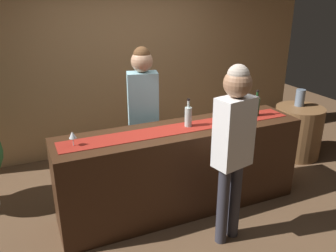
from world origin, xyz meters
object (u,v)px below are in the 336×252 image
Objects in this scene: wine_glass_near_customer at (241,112)px; vase_on_side_table at (300,98)px; wine_bottle_clear at (188,116)px; customer_sipping at (234,138)px; round_side_table at (297,132)px; bartender at (143,104)px; wine_glass_mid_counter at (73,136)px; wine_bottle_green at (256,106)px.

wine_glass_near_customer reaches higher than vase_on_side_table.
wine_bottle_clear is 0.18× the size of customer_sipping.
vase_on_side_table is (1.99, 1.27, -0.21)m from customer_sipping.
round_side_table is (1.96, 1.19, -0.70)m from customer_sipping.
wine_bottle_clear is 0.18× the size of bartender.
wine_bottle_clear is 2.23m from round_side_table.
wine_bottle_clear is 1.18m from wine_glass_mid_counter.
wine_glass_mid_counter is (-1.78, 0.06, 0.00)m from wine_glass_near_customer.
bartender reaches higher than wine_glass_near_customer.
bartender is (0.89, 0.58, 0.01)m from wine_glass_mid_counter.
wine_bottle_green is at bearing -0.71° from wine_bottle_clear.
wine_bottle_clear reaches higher than wine_glass_near_customer.
bartender is (-1.15, 0.57, 0.00)m from wine_bottle_green.
wine_bottle_green is 0.27m from wine_glass_near_customer.
vase_on_side_table is at bearing -165.60° from bartender.
wine_glass_near_customer is at bearing -164.29° from wine_bottle_green.
bartender is (-0.29, 0.56, 0.00)m from wine_bottle_clear.
wine_bottle_green is at bearing 29.33° from customer_sipping.
bartender is at bearing 153.51° from wine_bottle_green.
wine_glass_mid_counter is (-2.03, -0.01, -0.01)m from wine_bottle_green.
wine_glass_near_customer is 0.19× the size of round_side_table.
customer_sipping is 2.33× the size of round_side_table.
wine_glass_mid_counter is at bearing 140.50° from customer_sipping.
customer_sipping reaches higher than wine_glass_mid_counter.
wine_glass_near_customer is 0.08× the size of bartender.
wine_bottle_green is 2.10× the size of wine_glass_near_customer.
wine_bottle_green is 0.18× the size of customer_sipping.
wine_glass_mid_counter is at bearing -170.60° from round_side_table.
wine_bottle_clear is 0.69m from customer_sipping.
wine_bottle_clear is 2.10× the size of wine_glass_near_customer.
round_side_table is (2.06, 0.51, -0.70)m from wine_bottle_clear.
wine_bottle_green and wine_bottle_clear have the same top height.
wine_bottle_green is 1.49m from round_side_table.
vase_on_side_table is at bearing 25.68° from wine_bottle_green.
round_side_table is (1.46, 0.60, -0.69)m from wine_glass_near_customer.
wine_glass_near_customer is 1.10m from bartender.
wine_glass_near_customer is (0.60, -0.08, -0.01)m from wine_bottle_clear.
bartender is 2.40m from vase_on_side_table.
wine_bottle_green reaches higher than vase_on_side_table.
wine_bottle_clear is 0.41× the size of round_side_table.
customer_sipping is 2.37m from vase_on_side_table.
round_side_table is at bearing 9.40° from wine_glass_mid_counter.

